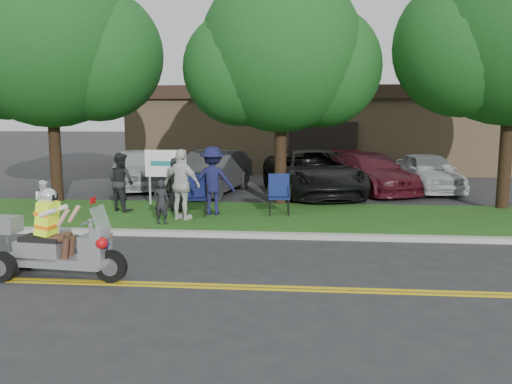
# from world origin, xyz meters

# --- Properties ---
(ground) EXTENTS (120.00, 120.00, 0.00)m
(ground) POSITION_xyz_m (0.00, 0.00, 0.00)
(ground) COLOR #28282B
(ground) RESTS_ON ground
(centerline_near) EXTENTS (60.00, 0.10, 0.01)m
(centerline_near) POSITION_xyz_m (0.00, -0.58, 0.01)
(centerline_near) COLOR gold
(centerline_near) RESTS_ON ground
(centerline_far) EXTENTS (60.00, 0.10, 0.01)m
(centerline_far) POSITION_xyz_m (0.00, -0.42, 0.01)
(centerline_far) COLOR gold
(centerline_far) RESTS_ON ground
(curb) EXTENTS (60.00, 0.25, 0.12)m
(curb) POSITION_xyz_m (0.00, 3.05, 0.06)
(curb) COLOR #A8A89E
(curb) RESTS_ON ground
(grass_verge) EXTENTS (60.00, 4.00, 0.10)m
(grass_verge) POSITION_xyz_m (0.00, 5.20, 0.06)
(grass_verge) COLOR #234813
(grass_verge) RESTS_ON ground
(commercial_building) EXTENTS (18.00, 8.20, 4.00)m
(commercial_building) POSITION_xyz_m (2.00, 18.98, 2.01)
(commercial_building) COLOR #9E7F5B
(commercial_building) RESTS_ON ground
(tree_left) EXTENTS (6.62, 5.40, 7.78)m
(tree_left) POSITION_xyz_m (-6.44, 7.03, 4.85)
(tree_left) COLOR #332114
(tree_left) RESTS_ON ground
(tree_mid) EXTENTS (5.88, 4.80, 7.05)m
(tree_mid) POSITION_xyz_m (0.55, 7.23, 4.43)
(tree_mid) COLOR #332114
(tree_mid) RESTS_ON ground
(business_sign) EXTENTS (1.25, 0.06, 1.75)m
(business_sign) POSITION_xyz_m (-2.90, 6.60, 1.26)
(business_sign) COLOR silver
(business_sign) RESTS_ON ground
(trike_scooter) EXTENTS (2.47, 0.86, 1.61)m
(trike_scooter) POSITION_xyz_m (-3.11, -0.32, 0.56)
(trike_scooter) COLOR black
(trike_scooter) RESTS_ON ground
(lawn_chair_a) EXTENTS (0.66, 0.68, 1.10)m
(lawn_chair_a) POSITION_xyz_m (-1.68, 5.10, 0.72)
(lawn_chair_a) COLOR black
(lawn_chair_a) RESTS_ON grass_verge
(lawn_chair_b) EXTENTS (0.62, 0.65, 1.09)m
(lawn_chair_b) POSITION_xyz_m (0.55, 5.44, 0.72)
(lawn_chair_b) COLOR black
(lawn_chair_b) RESTS_ON grass_verge
(spectator_adult_mid) EXTENTS (1.00, 0.94, 1.64)m
(spectator_adult_mid) POSITION_xyz_m (-3.91, 5.51, 0.93)
(spectator_adult_mid) COLOR black
(spectator_adult_mid) RESTS_ON grass_verge
(spectator_adult_right) EXTENTS (1.17, 0.82, 1.84)m
(spectator_adult_right) POSITION_xyz_m (-1.91, 4.45, 1.02)
(spectator_adult_right) COLOR silver
(spectator_adult_right) RESTS_ON grass_verge
(spectator_chair_a) EXTENTS (1.22, 0.72, 1.86)m
(spectator_chair_a) POSITION_xyz_m (-1.24, 5.21, 1.03)
(spectator_chair_a) COLOR #16173D
(spectator_chair_a) RESTS_ON grass_verge
(spectator_chair_b) EXTENTS (0.88, 0.75, 1.52)m
(spectator_chair_b) POSITION_xyz_m (-2.32, 5.67, 0.87)
(spectator_chair_b) COLOR black
(spectator_chair_b) RESTS_ON grass_verge
(child_left) EXTENTS (0.43, 0.31, 1.11)m
(child_left) POSITION_xyz_m (-2.31, 3.87, 0.66)
(child_left) COLOR black
(child_left) RESTS_ON grass_verge
(child_right) EXTENTS (0.61, 0.53, 1.05)m
(child_right) POSITION_xyz_m (-5.46, 4.01, 0.63)
(child_right) COLOR white
(child_right) RESTS_ON grass_verge
(parked_car_far_left) EXTENTS (3.32, 4.80, 1.52)m
(parked_car_far_left) POSITION_xyz_m (-5.00, 10.44, 0.76)
(parked_car_far_left) COLOR #B7B8BE
(parked_car_far_left) RESTS_ON ground
(parked_car_left) EXTENTS (2.43, 4.79, 1.51)m
(parked_car_left) POSITION_xyz_m (-2.00, 9.44, 0.75)
(parked_car_left) COLOR #343437
(parked_car_left) RESTS_ON ground
(parked_car_mid) EXTENTS (3.97, 6.16, 1.58)m
(parked_car_mid) POSITION_xyz_m (1.50, 9.44, 0.79)
(parked_car_mid) COLOR black
(parked_car_mid) RESTS_ON ground
(parked_car_right) EXTENTS (3.74, 5.16, 1.39)m
(parked_car_right) POSITION_xyz_m (3.56, 10.55, 0.69)
(parked_car_right) COLOR #4E121C
(parked_car_right) RESTS_ON ground
(parked_car_far_right) EXTENTS (2.15, 4.30, 1.40)m
(parked_car_far_right) POSITION_xyz_m (5.67, 10.73, 0.70)
(parked_car_far_right) COLOR silver
(parked_car_far_right) RESTS_ON ground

